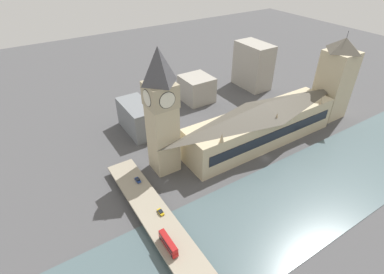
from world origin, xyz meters
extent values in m
plane|color=#4C4C4F|center=(0.00, 0.00, 0.00)|extent=(600.00, 600.00, 0.00)
cube|color=#4C6066|center=(-30.91, 0.00, 0.15)|extent=(49.81, 360.00, 0.30)
cube|color=#C1B28E|center=(14.01, -8.00, 10.11)|extent=(22.02, 98.86, 20.23)
cube|color=black|center=(2.85, -8.00, 11.12)|extent=(0.40, 90.95, 6.07)
pyramid|color=#514C42|center=(14.01, -8.00, 23.54)|extent=(21.58, 96.88, 6.62)
cone|color=tan|center=(4.00, -45.57, 22.73)|extent=(2.20, 2.20, 5.00)
cone|color=tan|center=(4.00, -8.00, 22.73)|extent=(2.20, 2.20, 5.00)
cone|color=tan|center=(4.00, 29.57, 22.73)|extent=(2.20, 2.20, 5.00)
cube|color=#C1B28E|center=(23.74, 51.84, 24.74)|extent=(12.82, 12.82, 49.48)
cube|color=tan|center=(23.74, 51.84, 43.71)|extent=(13.59, 13.59, 11.54)
cylinder|color=black|center=(17.15, 51.84, 43.71)|extent=(0.50, 8.23, 8.23)
cylinder|color=silver|center=(17.02, 51.84, 43.71)|extent=(0.62, 7.62, 7.62)
cylinder|color=black|center=(30.32, 51.84, 43.71)|extent=(0.50, 8.23, 8.23)
cylinder|color=silver|center=(30.45, 51.84, 43.71)|extent=(0.62, 7.62, 7.62)
cylinder|color=black|center=(23.74, 45.26, 43.71)|extent=(8.23, 0.50, 8.23)
cylinder|color=silver|center=(23.74, 45.12, 43.71)|extent=(7.62, 0.62, 7.62)
cylinder|color=black|center=(23.74, 58.43, 43.71)|extent=(8.23, 0.50, 8.23)
cylinder|color=silver|center=(23.74, 58.56, 43.71)|extent=(7.62, 0.62, 7.62)
pyramid|color=#424247|center=(23.74, 51.84, 57.93)|extent=(13.08, 13.08, 16.90)
cube|color=#C1B28E|center=(14.01, -70.47, 22.67)|extent=(18.09, 18.09, 45.34)
pyramid|color=#514C42|center=(14.01, -70.47, 49.41)|extent=(18.09, 18.09, 8.14)
cylinder|color=#333338|center=(14.01, -70.47, 55.48)|extent=(0.30, 0.30, 4.00)
cube|color=gray|center=(-30.91, 72.98, 1.61)|extent=(3.00, 11.43, 3.23)
cube|color=gray|center=(15.16, 72.98, 1.61)|extent=(3.00, 11.43, 3.23)
cube|color=gray|center=(-30.91, 72.98, 3.83)|extent=(131.63, 13.44, 1.20)
cube|color=red|center=(-24.59, 75.98, 5.85)|extent=(11.64, 2.40, 1.92)
cube|color=black|center=(-24.59, 75.98, 6.23)|extent=(10.48, 2.46, 0.84)
cube|color=red|center=(-24.59, 75.98, 7.93)|extent=(11.41, 2.40, 2.25)
cube|color=black|center=(-24.59, 75.98, 8.04)|extent=(10.48, 2.46, 1.08)
cube|color=#A01515|center=(-24.59, 75.98, 9.14)|extent=(11.29, 2.28, 0.16)
cylinder|color=black|center=(-19.70, 74.89, 5.01)|extent=(1.16, 0.28, 1.16)
cylinder|color=black|center=(-19.70, 77.07, 5.01)|extent=(1.16, 0.28, 1.16)
cylinder|color=black|center=(-29.37, 74.89, 5.01)|extent=(1.16, 0.28, 1.16)
cylinder|color=black|center=(-29.37, 77.07, 5.01)|extent=(1.16, 0.28, 1.16)
cube|color=navy|center=(16.74, 70.55, 5.01)|extent=(4.12, 1.87, 0.70)
cube|color=black|center=(16.62, 70.55, 5.66)|extent=(2.14, 1.68, 0.60)
cylinder|color=black|center=(18.34, 69.71, 4.76)|extent=(0.66, 0.22, 0.66)
cylinder|color=black|center=(18.34, 71.40, 4.76)|extent=(0.66, 0.22, 0.66)
cylinder|color=black|center=(15.14, 69.71, 4.76)|extent=(0.66, 0.22, 0.66)
cylinder|color=black|center=(15.14, 71.40, 4.76)|extent=(0.66, 0.22, 0.66)
cube|color=gold|center=(-7.56, 70.54, 5.01)|extent=(4.07, 1.74, 0.70)
cube|color=black|center=(-7.68, 70.54, 5.62)|extent=(2.12, 1.57, 0.51)
cylinder|color=black|center=(-5.99, 69.76, 4.76)|extent=(0.66, 0.22, 0.66)
cylinder|color=black|center=(-5.99, 71.32, 4.76)|extent=(0.66, 0.22, 0.66)
cylinder|color=black|center=(-9.14, 69.76, 4.76)|extent=(0.66, 0.22, 0.66)
cylinder|color=black|center=(-9.14, 71.32, 4.76)|extent=(0.66, 0.22, 0.66)
cube|color=#A39E93|center=(78.75, -58.81, 17.74)|extent=(30.17, 17.92, 35.49)
cube|color=slate|center=(65.60, 48.48, 9.43)|extent=(31.18, 15.69, 18.86)
cube|color=#A39E93|center=(81.36, -6.40, 9.38)|extent=(22.27, 21.07, 18.75)
camera|label=1|loc=(-90.29, 106.98, 105.32)|focal=28.00mm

